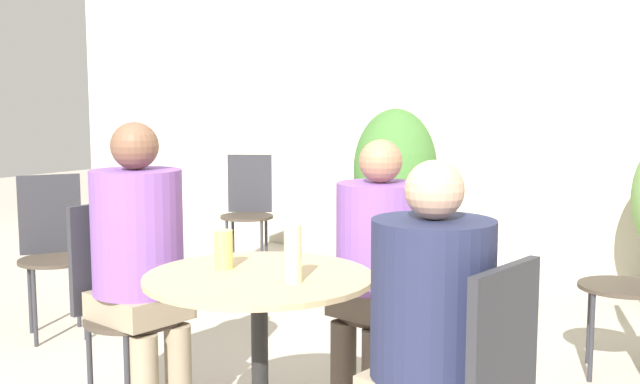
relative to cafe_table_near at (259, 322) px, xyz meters
name	(u,v)px	position (x,y,z in m)	size (l,w,h in m)	color
storefront_wall	(535,82)	(-0.15, 3.72, 0.91)	(10.00, 0.06, 3.00)	beige
cafe_table_near	(259,322)	(0.00, 0.00, 0.00)	(0.81, 0.81, 0.76)	black
bistro_chair_1	(398,286)	(0.13, 0.84, -0.03)	(0.42, 0.43, 0.92)	#42382D
bistro_chair_2	(120,291)	(-0.84, 0.13, -0.03)	(0.43, 0.42, 0.92)	#42382D
bistro_chair_5	(248,202)	(-2.09, 2.64, -0.03)	(0.46, 0.47, 0.92)	#42382D
bistro_chair_6	(53,240)	(-2.06, 0.74, -0.03)	(0.47, 0.46, 0.92)	#42382D
seated_person_0	(427,327)	(0.69, -0.10, 0.12)	(0.39, 0.36, 1.20)	gray
seated_person_1	(377,256)	(0.10, 0.69, 0.12)	(0.37, 0.40, 1.20)	brown
seated_person_2	(140,251)	(-0.69, 0.10, 0.16)	(0.40, 0.37, 1.28)	gray
beer_glass_0	(224,249)	(-0.17, 0.01, 0.24)	(0.07, 0.07, 0.14)	#DBC65B
beer_glass_1	(293,254)	(0.16, -0.03, 0.27)	(0.06, 0.06, 0.20)	beige
potted_plant_0	(395,180)	(-1.04, 3.13, 0.16)	(0.64, 0.64, 1.30)	brown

